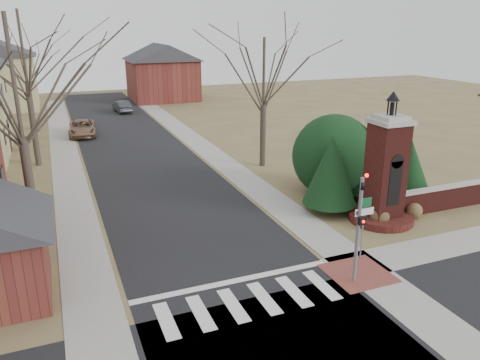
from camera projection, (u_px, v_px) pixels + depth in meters
name	position (u px, v px, depth m)	size (l,w,h in m)	color
ground	(258.00, 314.00, 15.96)	(120.00, 120.00, 0.00)	brown
main_street	(139.00, 155.00, 35.28)	(8.00, 70.00, 0.01)	black
crosswalk_zone	(249.00, 302.00, 16.66)	(8.00, 2.20, 0.02)	silver
stop_bar	(234.00, 281.00, 17.97)	(8.00, 0.35, 0.02)	silver
sidewalk_right_main	(205.00, 148.00, 37.13)	(2.00, 60.00, 0.02)	gray
sidewalk_left	(66.00, 162.00, 33.43)	(2.00, 60.00, 0.02)	gray
curb_apron	(358.00, 273.00, 18.54)	(2.40, 2.40, 0.02)	brown
traffic_signal_pole	(359.00, 220.00, 17.17)	(0.28, 0.41, 4.50)	slate
sign_post	(364.00, 216.00, 19.07)	(0.90, 0.07, 2.75)	slate
brick_gate_monument	(385.00, 180.00, 22.86)	(3.20, 3.20, 6.47)	#4F1B17
brick_garden_wall	(451.00, 196.00, 24.94)	(7.50, 0.50, 1.30)	#4F1B17
house_distant_right	(162.00, 71.00, 59.81)	(8.80, 8.80, 7.30)	brown
evergreen_near	(331.00, 170.00, 23.94)	(2.80, 2.80, 4.10)	#473D33
evergreen_mid	(370.00, 152.00, 26.07)	(3.40, 3.40, 4.70)	#473D33
evergreen_far	(410.00, 165.00, 26.13)	(2.40, 2.40, 3.30)	#473D33
evergreen_mass	(334.00, 153.00, 26.74)	(4.80, 4.80, 4.80)	black
bare_tree_0	(12.00, 68.00, 18.92)	(8.05, 8.05, 11.15)	#473D33
bare_tree_1	(22.00, 46.00, 30.24)	(8.40, 8.40, 11.64)	#473D33
bare_tree_2	(23.00, 52.00, 41.80)	(7.35, 7.35, 10.19)	#473D33
bare_tree_3	(264.00, 67.00, 30.55)	(7.00, 7.00, 9.70)	#473D33
pickup_truck	(82.00, 128.00, 41.18)	(2.22, 4.82, 1.34)	#835E47
distant_car	(122.00, 106.00, 52.03)	(1.36, 3.91, 1.29)	#35373D
dry_shrub_left	(380.00, 216.00, 22.91)	(0.94, 0.94, 0.94)	brown
dry_shrub_right	(414.00, 211.00, 23.69)	(0.81, 0.81, 0.81)	brown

